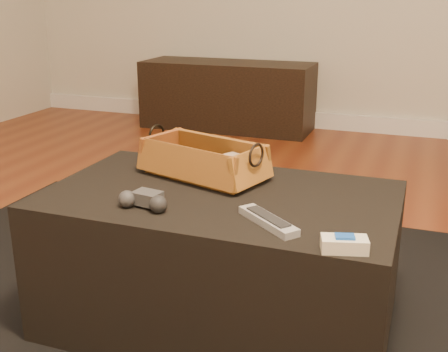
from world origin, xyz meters
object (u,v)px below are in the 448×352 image
(media_cabinet, at_px, (227,95))
(ottoman, at_px, (220,259))
(game_controller, at_px, (144,200))
(cream_gadget, at_px, (344,244))
(tv_remote, at_px, (196,169))
(silver_remote, at_px, (268,220))
(wicker_basket, at_px, (203,162))

(media_cabinet, bearing_deg, ottoman, -70.63)
(ottoman, xyz_separation_m, game_controller, (-0.15, -0.18, 0.23))
(game_controller, xyz_separation_m, cream_gadget, (0.54, -0.08, -0.01))
(tv_remote, xyz_separation_m, silver_remote, (0.32, -0.29, -0.01))
(cream_gadget, bearing_deg, tv_remote, 144.06)
(media_cabinet, relative_size, wicker_basket, 2.86)
(media_cabinet, distance_m, tv_remote, 2.50)
(wicker_basket, distance_m, game_controller, 0.31)
(ottoman, relative_size, wicker_basket, 2.28)
(wicker_basket, relative_size, game_controller, 3.01)
(media_cabinet, bearing_deg, tv_remote, -72.46)
(game_controller, bearing_deg, wicker_basket, 81.71)
(silver_remote, bearing_deg, ottoman, 138.12)
(wicker_basket, bearing_deg, game_controller, -98.29)
(tv_remote, height_order, silver_remote, tv_remote)
(silver_remote, xyz_separation_m, cream_gadget, (0.20, -0.09, 0.01))
(wicker_basket, bearing_deg, silver_remote, -45.36)
(ottoman, height_order, game_controller, game_controller)
(media_cabinet, xyz_separation_m, cream_gadget, (1.27, -2.75, 0.20))
(tv_remote, bearing_deg, wicker_basket, 30.87)
(silver_remote, distance_m, cream_gadget, 0.22)
(media_cabinet, bearing_deg, game_controller, -74.74)
(media_cabinet, relative_size, game_controller, 8.62)
(game_controller, bearing_deg, ottoman, 51.12)
(ottoman, xyz_separation_m, cream_gadget, (0.39, -0.26, 0.23))
(ottoman, distance_m, wicker_basket, 0.30)
(media_cabinet, relative_size, ottoman, 1.25)
(media_cabinet, height_order, tv_remote, media_cabinet)
(wicker_basket, height_order, cream_gadget, wicker_basket)
(wicker_basket, height_order, silver_remote, wicker_basket)
(ottoman, xyz_separation_m, silver_remote, (0.19, -0.17, 0.22))
(game_controller, height_order, cream_gadget, game_controller)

